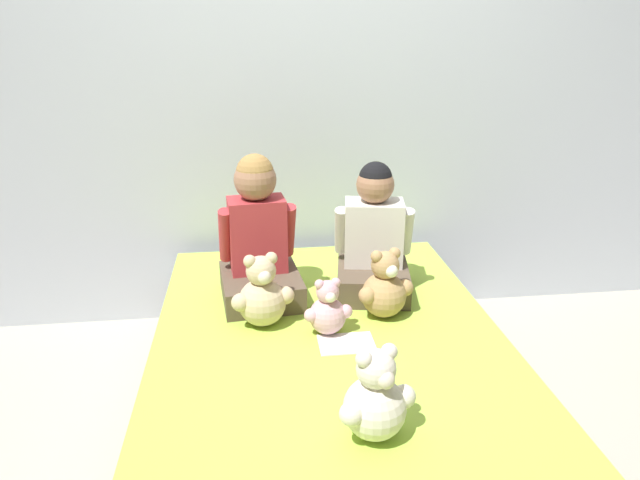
% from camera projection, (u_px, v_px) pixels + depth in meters
% --- Properties ---
extents(ground_plane, '(14.00, 14.00, 0.00)m').
position_uv_depth(ground_plane, '(330.00, 432.00, 2.32)').
color(ground_plane, '#B2A899').
extents(wall_behind_bed, '(8.00, 0.06, 2.50)m').
position_uv_depth(wall_behind_bed, '(302.00, 88.00, 2.89)').
color(wall_behind_bed, silver).
rests_on(wall_behind_bed, ground_plane).
extents(bed, '(1.36, 1.96, 0.43)m').
position_uv_depth(bed, '(331.00, 389.00, 2.24)').
color(bed, brown).
rests_on(bed, ground_plane).
extents(child_on_left, '(0.37, 0.41, 0.63)m').
position_uv_depth(child_on_left, '(258.00, 240.00, 2.44)').
color(child_on_left, brown).
rests_on(child_on_left, bed).
extents(child_on_right, '(0.37, 0.40, 0.58)m').
position_uv_depth(child_on_right, '(374.00, 241.00, 2.51)').
color(child_on_right, brown).
rests_on(child_on_right, bed).
extents(teddy_bear_held_by_left_child, '(0.25, 0.19, 0.30)m').
position_uv_depth(teddy_bear_held_by_left_child, '(262.00, 295.00, 2.24)').
color(teddy_bear_held_by_left_child, '#D1B78E').
rests_on(teddy_bear_held_by_left_child, bed).
extents(teddy_bear_held_by_right_child, '(0.24, 0.18, 0.29)m').
position_uv_depth(teddy_bear_held_by_right_child, '(384.00, 288.00, 2.31)').
color(teddy_bear_held_by_right_child, tan).
rests_on(teddy_bear_held_by_right_child, bed).
extents(teddy_bear_between_children, '(0.19, 0.14, 0.23)m').
position_uv_depth(teddy_bear_between_children, '(328.00, 310.00, 2.19)').
color(teddy_bear_between_children, '#DBA3B2').
rests_on(teddy_bear_between_children, bed).
extents(teddy_bear_at_foot_of_bed, '(0.24, 0.18, 0.29)m').
position_uv_depth(teddy_bear_at_foot_of_bed, '(375.00, 400.00, 1.63)').
color(teddy_bear_at_foot_of_bed, silver).
rests_on(teddy_bear_at_foot_of_bed, bed).
extents(sign_card, '(0.21, 0.15, 0.00)m').
position_uv_depth(sign_card, '(347.00, 343.00, 2.15)').
color(sign_card, white).
rests_on(sign_card, bed).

